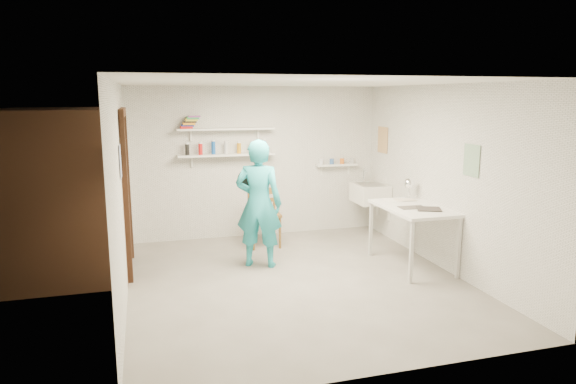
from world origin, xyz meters
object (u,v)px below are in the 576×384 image
object	(u,v)px
belfast_sink	(370,193)
desk_lamp	(409,183)
wall_clock	(249,180)
work_table	(412,237)
wooden_chair	(264,214)
man	(259,204)

from	to	relation	value
belfast_sink	desk_lamp	size ratio (longest dim) A/B	3.91
wall_clock	work_table	bearing A→B (deg)	3.88
wall_clock	wooden_chair	size ratio (longest dim) A/B	0.31
wall_clock	desk_lamp	distance (m)	2.27
belfast_sink	work_table	size ratio (longest dim) A/B	0.49
work_table	wooden_chair	bearing A→B (deg)	138.88
work_table	desk_lamp	bearing A→B (deg)	67.58
work_table	wall_clock	bearing A→B (deg)	159.06
wall_clock	desk_lamp	xyz separation A→B (m)	(2.25, -0.29, -0.10)
man	belfast_sink	bearing A→B (deg)	-129.71
man	desk_lamp	distance (m)	2.16
belfast_sink	man	distance (m)	2.29
work_table	desk_lamp	size ratio (longest dim) A/B	8.00
man	wall_clock	distance (m)	0.36
wall_clock	desk_lamp	size ratio (longest dim) A/B	1.99
man	desk_lamp	world-z (taller)	man
work_table	desk_lamp	world-z (taller)	desk_lamp
wall_clock	work_table	distance (m)	2.31
belfast_sink	man	size ratio (longest dim) A/B	0.35
belfast_sink	desk_lamp	xyz separation A→B (m)	(0.09, -1.07, 0.34)
man	wall_clock	bearing A→B (deg)	-40.36
belfast_sink	wooden_chair	bearing A→B (deg)	-176.70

